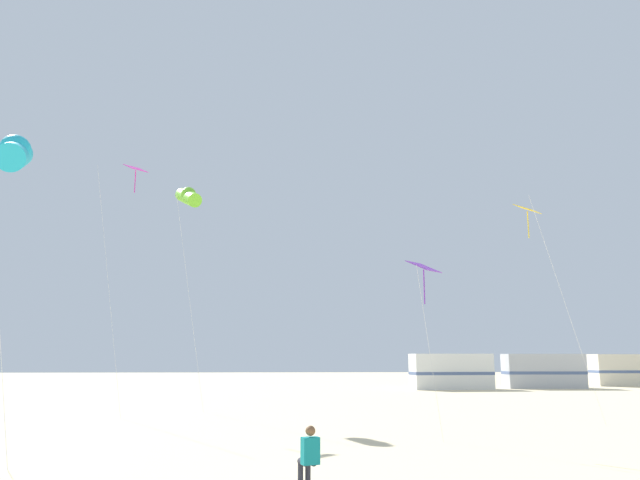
{
  "coord_description": "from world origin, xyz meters",
  "views": [
    {
      "loc": [
        0.67,
        -7.69,
        2.49
      ],
      "look_at": [
        1.69,
        12.85,
        6.45
      ],
      "focal_mm": 34.39,
      "sensor_mm": 36.0,
      "label": 1
    }
  ],
  "objects_px": {
    "kite_diamond_magenta": "(134,179)",
    "kite_diamond_violet": "(424,272)",
    "rv_van_white": "(451,372)",
    "kite_tube_cyan": "(15,154)",
    "kite_tube_lime": "(188,197)",
    "rv_van_cream": "(628,370)",
    "rv_van_silver": "(543,371)",
    "kite_diamond_gold": "(530,217)",
    "kite_flyer_standing": "(309,454)"
  },
  "relations": [
    {
      "from": "kite_tube_lime",
      "to": "rv_van_white",
      "type": "height_order",
      "value": "kite_tube_lime"
    },
    {
      "from": "rv_van_cream",
      "to": "rv_van_silver",
      "type": "bearing_deg",
      "value": -155.95
    },
    {
      "from": "kite_tube_cyan",
      "to": "rv_van_white",
      "type": "xyz_separation_m",
      "value": [
        20.07,
        34.75,
        -6.18
      ]
    },
    {
      "from": "kite_diamond_magenta",
      "to": "rv_van_cream",
      "type": "bearing_deg",
      "value": 35.07
    },
    {
      "from": "kite_tube_lime",
      "to": "rv_van_cream",
      "type": "xyz_separation_m",
      "value": [
        35.82,
        25.1,
        -9.04
      ]
    },
    {
      "from": "rv_van_cream",
      "to": "kite_diamond_gold",
      "type": "bearing_deg",
      "value": -121.89
    },
    {
      "from": "rv_van_cream",
      "to": "kite_tube_lime",
      "type": "bearing_deg",
      "value": -143.13
    },
    {
      "from": "kite_flyer_standing",
      "to": "rv_van_cream",
      "type": "height_order",
      "value": "rv_van_cream"
    },
    {
      "from": "rv_van_silver",
      "to": "kite_flyer_standing",
      "type": "bearing_deg",
      "value": -116.23
    },
    {
      "from": "rv_van_white",
      "to": "kite_diamond_magenta",
      "type": "bearing_deg",
      "value": -137.75
    },
    {
      "from": "kite_tube_lime",
      "to": "kite_diamond_gold",
      "type": "relative_size",
      "value": 1.29
    },
    {
      "from": "kite_tube_lime",
      "to": "kite_diamond_violet",
      "type": "relative_size",
      "value": 2.0
    },
    {
      "from": "kite_flyer_standing",
      "to": "kite_tube_cyan",
      "type": "relative_size",
      "value": 0.14
    },
    {
      "from": "kite_diamond_violet",
      "to": "rv_van_white",
      "type": "distance_m",
      "value": 32.1
    },
    {
      "from": "rv_van_white",
      "to": "rv_van_cream",
      "type": "distance_m",
      "value": 18.37
    },
    {
      "from": "kite_diamond_magenta",
      "to": "rv_van_silver",
      "type": "bearing_deg",
      "value": 38.62
    },
    {
      "from": "kite_diamond_magenta",
      "to": "kite_tube_lime",
      "type": "bearing_deg",
      "value": 35.92
    },
    {
      "from": "kite_flyer_standing",
      "to": "rv_van_silver",
      "type": "distance_m",
      "value": 43.82
    },
    {
      "from": "kite_diamond_gold",
      "to": "kite_tube_cyan",
      "type": "bearing_deg",
      "value": -152.96
    },
    {
      "from": "kite_diamond_magenta",
      "to": "kite_diamond_violet",
      "type": "bearing_deg",
      "value": -37.65
    },
    {
      "from": "kite_diamond_gold",
      "to": "rv_van_white",
      "type": "xyz_separation_m",
      "value": [
        3.39,
        26.23,
        -6.71
      ]
    },
    {
      "from": "kite_diamond_violet",
      "to": "kite_diamond_magenta",
      "type": "height_order",
      "value": "kite_diamond_magenta"
    },
    {
      "from": "kite_flyer_standing",
      "to": "kite_tube_cyan",
      "type": "bearing_deg",
      "value": -37.34
    },
    {
      "from": "kite_diamond_gold",
      "to": "rv_van_cream",
      "type": "xyz_separation_m",
      "value": [
        21.0,
        31.44,
        -6.71
      ]
    },
    {
      "from": "kite_flyer_standing",
      "to": "rv_van_white",
      "type": "height_order",
      "value": "rv_van_white"
    },
    {
      "from": "kite_tube_lime",
      "to": "rv_van_white",
      "type": "relative_size",
      "value": 1.69
    },
    {
      "from": "kite_tube_lime",
      "to": "kite_tube_cyan",
      "type": "bearing_deg",
      "value": -97.15
    },
    {
      "from": "kite_diamond_violet",
      "to": "kite_tube_cyan",
      "type": "bearing_deg",
      "value": -160.01
    },
    {
      "from": "kite_tube_lime",
      "to": "rv_van_cream",
      "type": "bearing_deg",
      "value": 35.02
    },
    {
      "from": "kite_tube_lime",
      "to": "kite_tube_cyan",
      "type": "height_order",
      "value": "kite_tube_lime"
    },
    {
      "from": "kite_diamond_gold",
      "to": "kite_tube_lime",
      "type": "bearing_deg",
      "value": 156.82
    },
    {
      "from": "kite_diamond_violet",
      "to": "kite_diamond_gold",
      "type": "xyz_separation_m",
      "value": [
        5.39,
        4.41,
        2.91
      ]
    },
    {
      "from": "kite_diamond_violet",
      "to": "kite_diamond_gold",
      "type": "distance_m",
      "value": 7.54
    },
    {
      "from": "kite_tube_cyan",
      "to": "kite_diamond_magenta",
      "type": "relative_size",
      "value": 0.71
    },
    {
      "from": "kite_diamond_violet",
      "to": "rv_van_silver",
      "type": "height_order",
      "value": "kite_diamond_violet"
    },
    {
      "from": "rv_van_white",
      "to": "kite_diamond_violet",
      "type": "bearing_deg",
      "value": -110.15
    },
    {
      "from": "kite_tube_cyan",
      "to": "kite_diamond_magenta",
      "type": "height_order",
      "value": "kite_diamond_magenta"
    },
    {
      "from": "kite_diamond_violet",
      "to": "rv_van_white",
      "type": "xyz_separation_m",
      "value": [
        8.78,
        30.64,
        -3.8
      ]
    },
    {
      "from": "rv_van_white",
      "to": "kite_tube_cyan",
      "type": "bearing_deg",
      "value": -124.18
    },
    {
      "from": "kite_diamond_gold",
      "to": "rv_van_cream",
      "type": "relative_size",
      "value": 1.33
    },
    {
      "from": "kite_flyer_standing",
      "to": "kite_diamond_violet",
      "type": "xyz_separation_m",
      "value": [
        3.89,
        6.56,
        4.58
      ]
    },
    {
      "from": "kite_tube_lime",
      "to": "rv_van_silver",
      "type": "xyz_separation_m",
      "value": [
        26.37,
        21.24,
        -9.04
      ]
    },
    {
      "from": "kite_tube_lime",
      "to": "kite_diamond_magenta",
      "type": "bearing_deg",
      "value": -144.08
    },
    {
      "from": "rv_van_white",
      "to": "rv_van_cream",
      "type": "xyz_separation_m",
      "value": [
        17.61,
        5.21,
        0.0
      ]
    },
    {
      "from": "kite_diamond_violet",
      "to": "kite_diamond_magenta",
      "type": "relative_size",
      "value": 0.48
    },
    {
      "from": "rv_van_silver",
      "to": "kite_diamond_gold",
      "type": "bearing_deg",
      "value": -110.57
    },
    {
      "from": "kite_diamond_violet",
      "to": "rv_van_cream",
      "type": "xyz_separation_m",
      "value": [
        26.39,
        35.85,
        -3.8
      ]
    },
    {
      "from": "kite_diamond_magenta",
      "to": "rv_van_cream",
      "type": "distance_m",
      "value": 47.56
    },
    {
      "from": "kite_diamond_gold",
      "to": "rv_van_silver",
      "type": "bearing_deg",
      "value": 67.28
    },
    {
      "from": "kite_tube_lime",
      "to": "kite_tube_cyan",
      "type": "distance_m",
      "value": 15.25
    }
  ]
}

